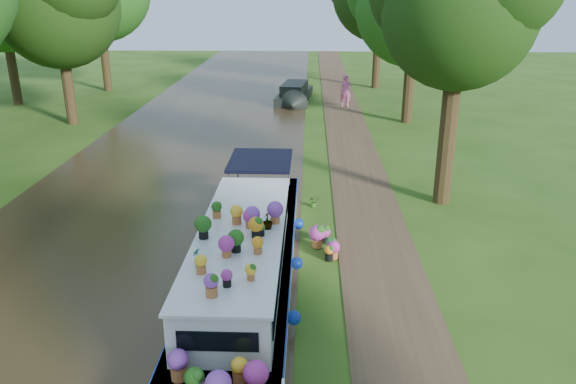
{
  "coord_description": "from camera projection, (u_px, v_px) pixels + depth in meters",
  "views": [
    {
      "loc": [
        -0.75,
        -15.18,
        7.0
      ],
      "look_at": [
        -1.35,
        0.25,
        1.3
      ],
      "focal_mm": 35.0,
      "sensor_mm": 36.0,
      "label": 1
    }
  ],
  "objects": [
    {
      "name": "pedestrian_pink",
      "position": [
        346.0,
        91.0,
        33.98
      ],
      "size": [
        0.72,
        0.49,
        1.91
      ],
      "primitive_type": "imported",
      "rotation": [
        0.0,
        0.0,
        0.05
      ],
      "color": "#BE4E88",
      "rests_on": "towpath"
    },
    {
      "name": "canal_water",
      "position": [
        133.0,
        233.0,
        16.84
      ],
      "size": [
        10.0,
        100.0,
        0.02
      ],
      "primitive_type": "cube",
      "color": "#2D2214",
      "rests_on": "ground"
    },
    {
      "name": "towpath",
      "position": [
        374.0,
        237.0,
        16.57
      ],
      "size": [
        2.2,
        100.0,
        0.03
      ],
      "primitive_type": "cube",
      "color": "#473321",
      "rests_on": "ground"
    },
    {
      "name": "second_boat",
      "position": [
        294.0,
        94.0,
        35.85
      ],
      "size": [
        2.4,
        6.24,
        1.17
      ],
      "rotation": [
        0.0,
        0.0,
        -0.13
      ],
      "color": "black",
      "rests_on": "canal_water"
    },
    {
      "name": "verge_plant",
      "position": [
        314.0,
        201.0,
        18.8
      ],
      "size": [
        0.44,
        0.42,
        0.39
      ],
      "primitive_type": "imported",
      "rotation": [
        0.0,
        0.0,
        0.38
      ],
      "color": "#3C7222",
      "rests_on": "ground"
    },
    {
      "name": "plant_boat",
      "position": [
        242.0,
        271.0,
        12.85
      ],
      "size": [
        2.29,
        13.52,
        2.26
      ],
      "color": "silver",
      "rests_on": "canal_water"
    },
    {
      "name": "ground",
      "position": [
        333.0,
        237.0,
        16.62
      ],
      "size": [
        100.0,
        100.0,
        0.0
      ],
      "primitive_type": "plane",
      "color": "#294B12",
      "rests_on": "ground"
    }
  ]
}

